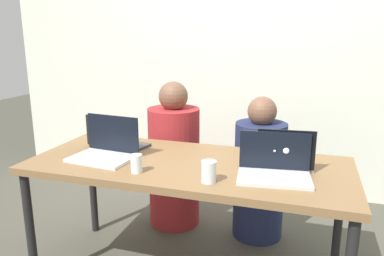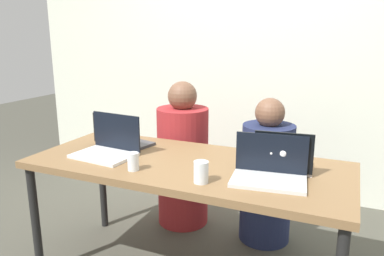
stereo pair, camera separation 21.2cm
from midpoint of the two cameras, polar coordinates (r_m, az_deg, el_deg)
name	(u,v)px [view 1 (the left image)]	position (r m, az deg, el deg)	size (l,w,h in m)	color
back_wall	(240,57)	(3.45, 5.61, 10.69)	(4.65, 0.10, 2.47)	silver
desk	(188,173)	(2.12, -3.50, -6.87)	(1.79, 0.75, 0.74)	brown
person_on_left	(174,162)	(2.86, -4.87, -5.25)	(0.40, 0.40, 1.11)	maroon
person_on_right	(259,176)	(2.70, 7.99, -7.29)	(0.37, 0.37, 1.03)	#20284C
laptop_back_left	(116,141)	(2.42, -14.02, -1.95)	(0.38, 0.29, 0.21)	#39373D
laptop_front_left	(106,149)	(2.24, -15.68, -3.19)	(0.37, 0.29, 0.24)	silver
laptop_front_right	(274,168)	(1.89, 9.32, -6.14)	(0.38, 0.27, 0.22)	silver
laptop_back_right	(285,158)	(2.05, 11.12, -4.57)	(0.31, 0.27, 0.22)	silver
water_glass_right	(209,173)	(1.81, -0.79, -6.94)	(0.07, 0.07, 0.11)	white
water_glass_left	(137,165)	(1.98, -11.52, -5.55)	(0.06, 0.06, 0.10)	white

